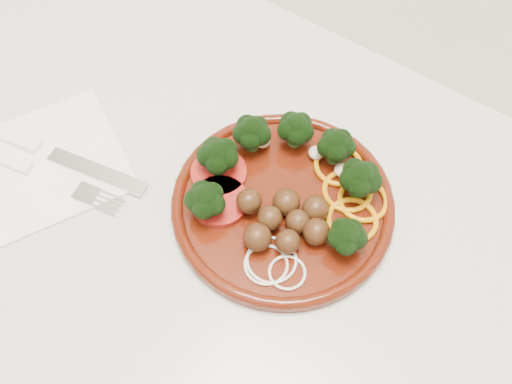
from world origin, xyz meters
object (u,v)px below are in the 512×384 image
Objects in this scene: plate at (285,195)px; knife at (34,146)px; napkin at (49,163)px; fork at (16,164)px.

plate is 0.31m from knife.
napkin is 0.80× the size of fork.
knife is (-0.03, 0.01, 0.01)m from napkin.
napkin is 0.71× the size of knife.
knife is at bearing 169.20° from napkin.
plate reaches higher than knife.
plate reaches higher than fork.
fork is (0.00, -0.03, -0.00)m from knife.
knife is at bearing 83.00° from fork.
plate reaches higher than napkin.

